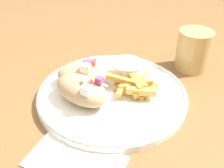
# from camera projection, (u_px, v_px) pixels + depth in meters

# --- Properties ---
(table) EXTENTS (1.50, 1.50, 0.71)m
(table) POSITION_uv_depth(u_px,v_px,m) (105.00, 107.00, 0.61)
(table) COLOR brown
(table) RESTS_ON ground_plane
(napkin) EXTENTS (0.16, 0.10, 0.00)m
(napkin) POSITION_uv_depth(u_px,v_px,m) (75.00, 161.00, 0.41)
(napkin) COLOR white
(napkin) RESTS_ON table
(plate) EXTENTS (0.31, 0.31, 0.02)m
(plate) POSITION_uv_depth(u_px,v_px,m) (112.00, 94.00, 0.55)
(plate) COLOR white
(plate) RESTS_ON table
(pita_sandwich_near) EXTENTS (0.14, 0.11, 0.06)m
(pita_sandwich_near) POSITION_uv_depth(u_px,v_px,m) (82.00, 90.00, 0.51)
(pita_sandwich_near) COLOR tan
(pita_sandwich_near) RESTS_ON plate
(pita_sandwich_far) EXTENTS (0.12, 0.09, 0.06)m
(pita_sandwich_far) POSITION_uv_depth(u_px,v_px,m) (83.00, 74.00, 0.56)
(pita_sandwich_far) COLOR tan
(pita_sandwich_far) RESTS_ON plate
(fries_pile) EXTENTS (0.11, 0.11, 0.03)m
(fries_pile) POSITION_uv_depth(u_px,v_px,m) (135.00, 86.00, 0.54)
(fries_pile) COLOR gold
(fries_pile) RESTS_ON plate
(sauce_ramekin) EXTENTS (0.07, 0.07, 0.04)m
(sauce_ramekin) POSITION_uv_depth(u_px,v_px,m) (127.00, 68.00, 0.58)
(sauce_ramekin) COLOR white
(sauce_ramekin) RESTS_ON plate
(water_glass) EXTENTS (0.08, 0.08, 0.10)m
(water_glass) POSITION_uv_depth(u_px,v_px,m) (193.00, 52.00, 0.63)
(water_glass) COLOR tan
(water_glass) RESTS_ON table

